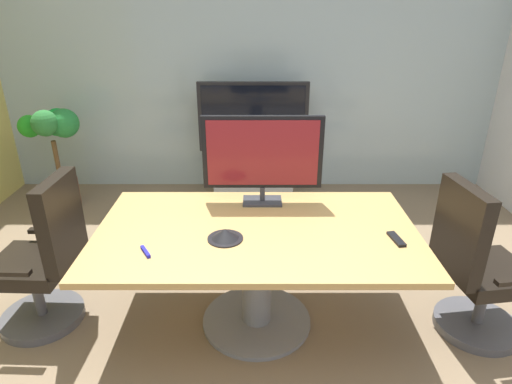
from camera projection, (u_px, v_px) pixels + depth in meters
The scene contains 11 objects.
ground_plane at pixel (245, 349), 2.84m from camera, with size 6.73×6.73×0.00m, color #7A664C.
wall_back_glass_partition at pixel (249, 61), 4.84m from camera, with size 5.73×0.10×2.96m, color #9EB2B7.
conference_table at pixel (256, 253), 2.85m from camera, with size 2.06×1.18×0.75m.
office_chair_left at pixel (44, 266), 2.91m from camera, with size 0.60×0.58×1.09m.
office_chair_right at pixel (475, 274), 2.82m from camera, with size 0.62×0.60×1.09m.
tv_monitor at pixel (262, 155), 3.01m from camera, with size 0.84×0.18×0.64m.
wall_display_unit at pixel (253, 159), 4.93m from camera, with size 1.20×0.36×1.31m.
potted_plant at pixel (55, 144), 4.59m from camera, with size 0.64×0.63×1.10m.
conference_phone at pixel (225, 235), 2.65m from camera, with size 0.22×0.22×0.07m.
remote_control at pixel (396, 239), 2.64m from camera, with size 0.05×0.17×0.02m, color black.
whiteboard_marker at pixel (145, 252), 2.51m from camera, with size 0.13×0.02×0.02m, color #1919A5.
Camera 1 is at (0.07, -2.18, 2.09)m, focal length 30.36 mm.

